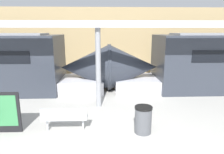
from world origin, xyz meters
name	(u,v)px	position (x,y,z in m)	size (l,w,h in m)	color
ground_plane	(118,153)	(0.00, 0.00, 0.00)	(60.00, 60.00, 0.00)	#B2AFA8
station_wall	(109,42)	(0.00, 10.43, 2.50)	(56.00, 0.20, 5.00)	tan
bench_near	(64,117)	(-1.72, 1.30, 0.53)	(1.52, 0.45, 0.88)	#ADB2B7
trash_bin	(143,120)	(0.92, 1.12, 0.46)	(0.59, 0.59, 0.92)	#4C4F54
poster_board	(1,112)	(-3.79, 1.33, 0.71)	(1.25, 0.07, 1.41)	black
support_column_near	(98,69)	(-0.62, 3.56, 1.73)	(0.23, 0.23, 3.47)	gray
canopy_beam	(98,24)	(-0.62, 3.56, 3.61)	(28.00, 0.60, 0.28)	#B7B7BC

